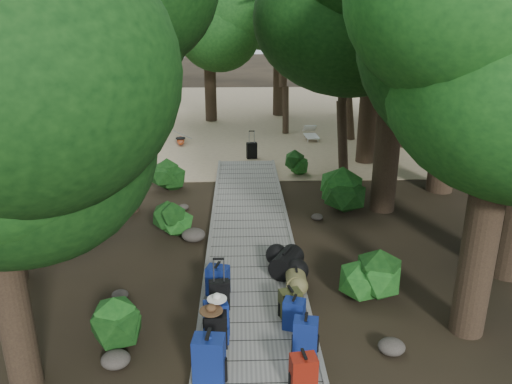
{
  "coord_description": "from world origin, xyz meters",
  "views": [
    {
      "loc": [
        -0.24,
        -10.29,
        5.1
      ],
      "look_at": [
        0.15,
        1.19,
        1.0
      ],
      "focal_mm": 35.0,
      "sensor_mm": 36.0,
      "label": 1
    }
  ],
  "objects_px": {
    "backpack_right_b": "(306,335)",
    "backpack_right_c": "(294,313)",
    "kayak": "(181,140)",
    "backpack_left_a": "(209,358)",
    "backpack_right_a": "(303,372)",
    "sun_lounger": "(312,134)",
    "lone_suitcase_on_sand": "(252,150)",
    "backpack_right_d": "(290,302)",
    "duffel_right_black": "(287,262)",
    "backpack_left_d": "(218,279)",
    "backpack_left_b": "(216,328)",
    "backpack_left_c": "(216,318)",
    "suitcase_on_boardwalk": "(219,295)",
    "duffel_right_khaki": "(296,278)"
  },
  "relations": [
    {
      "from": "backpack_right_b",
      "to": "backpack_right_c",
      "type": "height_order",
      "value": "backpack_right_b"
    },
    {
      "from": "kayak",
      "to": "backpack_right_c",
      "type": "bearing_deg",
      "value": -83.24
    },
    {
      "from": "backpack_left_a",
      "to": "backpack_right_a",
      "type": "distance_m",
      "value": 1.33
    },
    {
      "from": "backpack_right_c",
      "to": "sun_lounger",
      "type": "xyz_separation_m",
      "value": [
        2.21,
        13.73,
        -0.13
      ]
    },
    {
      "from": "backpack_right_b",
      "to": "backpack_left_a",
      "type": "bearing_deg",
      "value": -145.54
    },
    {
      "from": "lone_suitcase_on_sand",
      "to": "sun_lounger",
      "type": "relative_size",
      "value": 0.36
    },
    {
      "from": "backpack_right_d",
      "to": "lone_suitcase_on_sand",
      "type": "relative_size",
      "value": 0.93
    },
    {
      "from": "backpack_right_b",
      "to": "duffel_right_black",
      "type": "xyz_separation_m",
      "value": [
        -0.06,
        2.56,
        -0.09
      ]
    },
    {
      "from": "backpack_left_d",
      "to": "sun_lounger",
      "type": "bearing_deg",
      "value": 89.96
    },
    {
      "from": "backpack_left_b",
      "to": "backpack_right_d",
      "type": "height_order",
      "value": "backpack_left_b"
    },
    {
      "from": "backpack_left_b",
      "to": "backpack_left_d",
      "type": "bearing_deg",
      "value": 88.66
    },
    {
      "from": "backpack_left_c",
      "to": "backpack_right_b",
      "type": "distance_m",
      "value": 1.47
    },
    {
      "from": "backpack_right_c",
      "to": "backpack_left_c",
      "type": "bearing_deg",
      "value": -152.6
    },
    {
      "from": "backpack_right_b",
      "to": "kayak",
      "type": "xyz_separation_m",
      "value": [
        -3.45,
        14.01,
        -0.29
      ]
    },
    {
      "from": "backpack_right_a",
      "to": "lone_suitcase_on_sand",
      "type": "relative_size",
      "value": 1.08
    },
    {
      "from": "duffel_right_black",
      "to": "suitcase_on_boardwalk",
      "type": "distance_m",
      "value": 1.82
    },
    {
      "from": "backpack_right_b",
      "to": "kayak",
      "type": "relative_size",
      "value": 0.23
    },
    {
      "from": "kayak",
      "to": "sun_lounger",
      "type": "distance_m",
      "value": 5.57
    },
    {
      "from": "backpack_left_c",
      "to": "backpack_right_c",
      "type": "xyz_separation_m",
      "value": [
        1.29,
        0.19,
        -0.06
      ]
    },
    {
      "from": "backpack_right_b",
      "to": "duffel_right_black",
      "type": "bearing_deg",
      "value": 103.13
    },
    {
      "from": "backpack_left_c",
      "to": "backpack_right_b",
      "type": "xyz_separation_m",
      "value": [
        1.39,
        -0.47,
        -0.02
      ]
    },
    {
      "from": "backpack_right_a",
      "to": "backpack_right_d",
      "type": "relative_size",
      "value": 1.16
    },
    {
      "from": "backpack_left_b",
      "to": "suitcase_on_boardwalk",
      "type": "relative_size",
      "value": 1.18
    },
    {
      "from": "backpack_left_b",
      "to": "lone_suitcase_on_sand",
      "type": "distance_m",
      "value": 11.35
    },
    {
      "from": "backpack_right_c",
      "to": "suitcase_on_boardwalk",
      "type": "distance_m",
      "value": 1.42
    },
    {
      "from": "duffel_right_khaki",
      "to": "lone_suitcase_on_sand",
      "type": "xyz_separation_m",
      "value": [
        -0.6,
        9.57,
        0.0
      ]
    },
    {
      "from": "backpack_left_d",
      "to": "kayak",
      "type": "distance_m",
      "value": 12.37
    },
    {
      "from": "backpack_left_c",
      "to": "backpack_right_d",
      "type": "distance_m",
      "value": 1.37
    },
    {
      "from": "backpack_left_a",
      "to": "suitcase_on_boardwalk",
      "type": "xyz_separation_m",
      "value": [
        0.07,
        1.91,
        -0.14
      ]
    },
    {
      "from": "kayak",
      "to": "backpack_right_d",
      "type": "bearing_deg",
      "value": -83.0
    },
    {
      "from": "duffel_right_black",
      "to": "sun_lounger",
      "type": "bearing_deg",
      "value": 106.47
    },
    {
      "from": "backpack_left_d",
      "to": "lone_suitcase_on_sand",
      "type": "xyz_separation_m",
      "value": [
        0.89,
        9.74,
        -0.11
      ]
    },
    {
      "from": "backpack_left_b",
      "to": "backpack_right_c",
      "type": "relative_size",
      "value": 1.09
    },
    {
      "from": "backpack_left_d",
      "to": "kayak",
      "type": "xyz_separation_m",
      "value": [
        -2.03,
        12.2,
        -0.26
      ]
    },
    {
      "from": "backpack_left_a",
      "to": "backpack_left_d",
      "type": "height_order",
      "value": "backpack_left_a"
    },
    {
      "from": "backpack_left_d",
      "to": "duffel_right_khaki",
      "type": "xyz_separation_m",
      "value": [
        1.49,
        0.17,
        -0.11
      ]
    },
    {
      "from": "sun_lounger",
      "to": "backpack_right_a",
      "type": "bearing_deg",
      "value": -101.49
    },
    {
      "from": "backpack_left_a",
      "to": "backpack_right_d",
      "type": "xyz_separation_m",
      "value": [
        1.31,
        1.62,
        -0.14
      ]
    },
    {
      "from": "duffel_right_khaki",
      "to": "sun_lounger",
      "type": "height_order",
      "value": "sun_lounger"
    },
    {
      "from": "kayak",
      "to": "backpack_left_c",
      "type": "bearing_deg",
      "value": -88.67
    },
    {
      "from": "backpack_left_b",
      "to": "backpack_left_d",
      "type": "relative_size",
      "value": 1.05
    },
    {
      "from": "backpack_left_a",
      "to": "backpack_left_d",
      "type": "xyz_separation_m",
      "value": [
        0.03,
        2.42,
        -0.11
      ]
    },
    {
      "from": "backpack_left_c",
      "to": "backpack_right_d",
      "type": "relative_size",
      "value": 1.27
    },
    {
      "from": "suitcase_on_boardwalk",
      "to": "sun_lounger",
      "type": "xyz_separation_m",
      "value": [
        3.48,
        13.09,
        -0.11
      ]
    },
    {
      "from": "backpack_right_c",
      "to": "backpack_right_a",
      "type": "bearing_deg",
      "value": -72.15
    },
    {
      "from": "backpack_left_a",
      "to": "lone_suitcase_on_sand",
      "type": "xyz_separation_m",
      "value": [
        0.92,
        12.16,
        -0.22
      ]
    },
    {
      "from": "backpack_right_a",
      "to": "backpack_right_c",
      "type": "distance_m",
      "value": 1.5
    },
    {
      "from": "backpack_right_c",
      "to": "kayak",
      "type": "xyz_separation_m",
      "value": [
        -3.34,
        13.35,
        -0.25
      ]
    },
    {
      "from": "backpack_right_a",
      "to": "sun_lounger",
      "type": "height_order",
      "value": "backpack_right_a"
    },
    {
      "from": "sun_lounger",
      "to": "backpack_right_c",
      "type": "bearing_deg",
      "value": -102.26
    }
  ]
}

